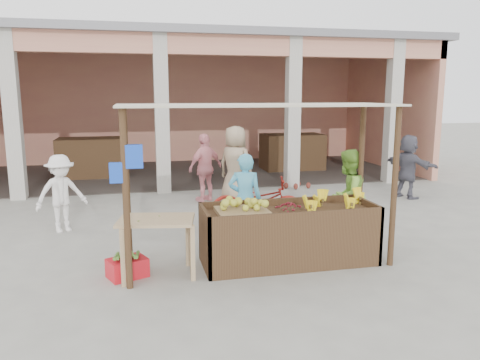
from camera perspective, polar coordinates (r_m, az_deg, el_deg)
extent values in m
plane|color=gray|center=(7.13, 2.02, -10.29)|extent=(60.00, 60.00, 0.00)
cube|color=tan|center=(17.94, -7.43, 8.66)|extent=(14.00, 0.20, 4.00)
cube|color=tan|center=(17.27, 17.29, 8.22)|extent=(0.20, 6.00, 4.00)
cube|color=tan|center=(12.28, -4.92, 16.12)|extent=(14.00, 0.30, 0.50)
cube|color=slate|center=(15.13, -6.51, 16.34)|extent=(14.40, 6.40, 0.20)
cube|color=beige|center=(12.42, -25.97, 6.97)|extent=(0.35, 0.35, 4.00)
cube|color=beige|center=(12.13, -9.51, 7.81)|extent=(0.35, 0.35, 4.00)
cube|color=beige|center=(12.82, 6.45, 8.02)|extent=(0.35, 0.35, 4.00)
cube|color=beige|center=(14.10, 18.14, 7.79)|extent=(0.35, 0.35, 4.00)
cube|color=#47311C|center=(15.12, -17.61, 2.63)|extent=(2.00, 1.20, 1.20)
cube|color=#47311C|center=(15.95, 6.37, 3.43)|extent=(2.00, 1.20, 1.20)
cube|color=#47311C|center=(7.14, 5.95, -6.92)|extent=(2.60, 0.95, 0.80)
cylinder|color=#47311C|center=(6.15, -13.71, -2.54)|extent=(0.09, 0.09, 2.35)
cylinder|color=#47311C|center=(7.16, 18.30, -0.96)|extent=(0.09, 0.09, 2.35)
cylinder|color=#47311C|center=(7.18, -13.62, -0.70)|extent=(0.09, 0.09, 2.35)
cylinder|color=#47311C|center=(8.06, 14.47, 0.47)|extent=(0.09, 0.09, 2.35)
cube|color=beige|center=(6.77, 2.39, 9.12)|extent=(4.00, 1.35, 0.03)
cube|color=blue|center=(6.05, -12.81, 2.82)|extent=(0.22, 0.08, 0.30)
cube|color=blue|center=(6.08, -14.81, 0.87)|extent=(0.18, 0.07, 0.26)
cube|color=#91744B|center=(6.85, 0.27, -3.87)|extent=(0.75, 0.65, 0.06)
ellipsoid|color=gold|center=(6.83, 0.27, -3.06)|extent=(0.64, 0.56, 0.14)
ellipsoid|color=maroon|center=(7.06, 6.02, -3.12)|extent=(0.48, 0.39, 0.15)
cube|color=tan|center=(6.59, -10.19, -4.82)|extent=(1.13, 0.86, 0.04)
cube|color=tan|center=(6.43, -14.11, -9.24)|extent=(0.06, 0.06, 0.79)
cube|color=tan|center=(6.46, -5.79, -8.85)|extent=(0.06, 0.06, 0.79)
cube|color=tan|center=(6.98, -14.02, -7.65)|extent=(0.06, 0.06, 0.79)
cube|color=tan|center=(7.01, -6.39, -7.30)|extent=(0.06, 0.06, 0.79)
cube|color=red|center=(6.83, -13.57, -10.36)|extent=(0.62, 0.54, 0.27)
ellipsoid|color=maroon|center=(12.59, 6.84, 0.30)|extent=(0.48, 0.48, 0.65)
ellipsoid|color=maroon|center=(12.78, 8.36, 0.41)|extent=(0.48, 0.48, 0.65)
ellipsoid|color=maroon|center=(12.96, 7.17, 0.58)|extent=(0.48, 0.48, 0.65)
ellipsoid|color=maroon|center=(12.67, 5.66, 0.39)|extent=(0.48, 0.48, 0.65)
imported|color=#53BDE4|center=(7.88, 0.61, -1.97)|extent=(0.73, 0.62, 1.66)
imported|color=#7AB53C|center=(8.20, 12.96, -1.64)|extent=(0.94, 0.84, 1.69)
imported|color=maroon|center=(9.04, 2.13, -2.58)|extent=(1.07, 1.98, 0.98)
imported|color=white|center=(9.21, -20.99, -1.20)|extent=(1.12, 0.86, 1.56)
imported|color=pink|center=(11.10, -4.24, 1.80)|extent=(1.15, 0.98, 1.73)
imported|color=#9E886A|center=(10.84, -0.57, 2.36)|extent=(1.13, 1.13, 2.01)
imported|color=#52515D|center=(12.15, 19.79, 1.77)|extent=(1.08, 1.64, 1.65)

